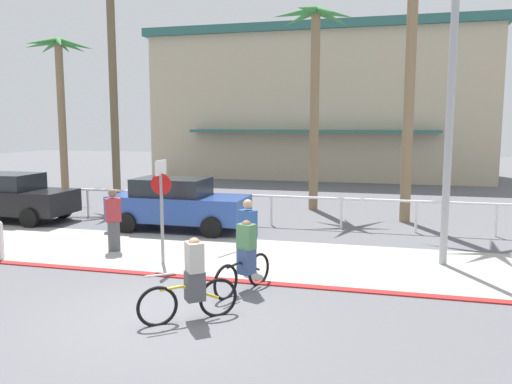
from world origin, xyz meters
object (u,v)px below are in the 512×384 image
Objects in this scene: car_blue_1 at (178,203)px; pedestrian_1 at (114,223)px; palm_tree_2 at (315,61)px; stop_sign_bike_lane at (161,197)px; cyclist_yellow_1 at (192,281)px; streetlight_curb at (453,86)px; cyclist_black_0 at (245,258)px; pedestrian_0 at (248,238)px; palm_tree_1 at (110,29)px; palm_tree_3 at (411,11)px; car_black_0 at (10,197)px; palm_tree_0 at (60,78)px.

pedestrian_1 reaches higher than car_blue_1.
stop_sign_bike_lane is at bearing -104.84° from palm_tree_2.
cyclist_yellow_1 is at bearing -57.45° from stop_sign_bike_lane.
cyclist_yellow_1 is at bearing -91.68° from palm_tree_2.
streetlight_curb is 4.39× the size of cyclist_black_0.
stop_sign_bike_lane reaches higher than cyclist_yellow_1.
streetlight_curb is 5.87m from pedestrian_0.
palm_tree_1 reaches higher than cyclist_black_0.
palm_tree_3 is (3.47, -1.83, 1.31)m from palm_tree_2.
stop_sign_bike_lane is 13.36m from palm_tree_1.
car_blue_1 is at bearing 79.71° from pedestrian_1.
palm_tree_3 reaches higher than pedestrian_0.
car_black_0 reaches higher than cyclist_yellow_1.
cyclist_black_0 is at bearing -27.63° from car_black_0.
cyclist_yellow_1 is 5.59m from pedestrian_1.
car_black_0 is 6.35m from car_blue_1.
cyclist_black_0 is (2.50, -1.42, -0.98)m from stop_sign_bike_lane.
palm_tree_0 is 4.38× the size of pedestrian_1.
stop_sign_bike_lane is 1.52× the size of pedestrian_0.
palm_tree_3 is 12.81m from cyclist_yellow_1.
streetlight_curb is at bearing -27.95° from palm_tree_0.
palm_tree_3 is (-0.79, 5.76, 2.89)m from streetlight_curb.
pedestrian_1 is (-3.86, 4.05, 0.09)m from cyclist_yellow_1.
pedestrian_0 is (9.02, -9.80, -6.83)m from palm_tree_1.
pedestrian_1 reaches higher than car_black_0.
stop_sign_bike_lane is 0.34× the size of streetlight_curb.
palm_tree_3 is (12.72, -2.62, -0.45)m from palm_tree_1.
cyclist_black_0 is (-4.16, -2.84, -3.58)m from streetlight_curb.
palm_tree_2 is at bearing -5.33° from palm_tree_0.
streetlight_curb is at bearing 34.36° from cyclist_black_0.
palm_tree_2 is at bearing 27.18° from car_black_0.
cyclist_yellow_1 is (-4.62, -4.61, -3.58)m from streetlight_curb.
pedestrian_1 is at bearing -60.63° from palm_tree_1.
pedestrian_1 reaches higher than cyclist_black_0.
cyclist_yellow_1 is at bearing -55.62° from palm_tree_1.
palm_tree_3 is at bearing 69.75° from cyclist_yellow_1.
cyclist_black_0 is (0.10, -10.44, -5.16)m from palm_tree_2.
cyclist_black_0 is (9.36, -11.23, -6.91)m from palm_tree_1.
car_black_0 is at bearing 153.02° from stop_sign_bike_lane.
car_blue_1 is (8.54, -6.24, -4.69)m from palm_tree_0.
pedestrian_0 is at bearing -48.72° from car_blue_1.
palm_tree_2 is at bearing 88.32° from cyclist_yellow_1.
car_black_0 is at bearing -166.20° from palm_tree_3.
pedestrian_1 is at bearing -176.20° from streetlight_curb.
palm_tree_2 is at bearing -4.89° from palm_tree_1.
palm_tree_3 is 15.24m from car_black_0.
stop_sign_bike_lane is at bearing -72.05° from car_blue_1.
streetlight_curb is 8.85m from palm_tree_2.
pedestrian_0 is at bearing -21.58° from car_black_0.
palm_tree_0 reaches higher than pedestrian_1.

